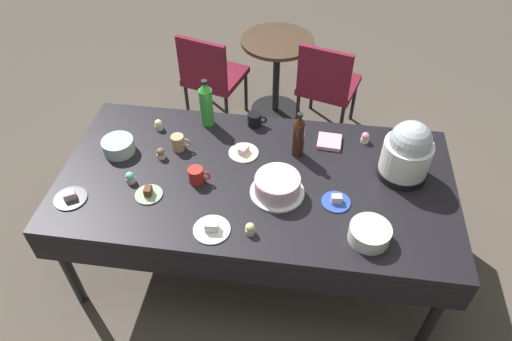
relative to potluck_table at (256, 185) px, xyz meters
name	(u,v)px	position (x,y,z in m)	size (l,w,h in m)	color
ground	(256,256)	(0.00, 0.00, -0.69)	(9.00, 9.00, 0.00)	brown
potluck_table	(256,185)	(0.00, 0.00, 0.00)	(2.20, 1.10, 0.75)	black
frosted_layer_cake	(277,186)	(0.13, -0.10, 0.12)	(0.30, 0.30, 0.11)	silver
slow_cooker	(407,152)	(0.80, 0.14, 0.23)	(0.27, 0.27, 0.35)	black
glass_salad_bowl	(118,146)	(-0.83, 0.10, 0.10)	(0.19, 0.19, 0.08)	#B2C6BC
ceramic_snack_bowl	(370,233)	(0.61, -0.35, 0.10)	(0.20, 0.20, 0.08)	silver
dessert_plate_cream	(244,152)	(-0.10, 0.18, 0.07)	(0.18, 0.18, 0.05)	beige
dessert_plate_sage	(149,193)	(-0.55, -0.22, 0.08)	(0.15, 0.15, 0.06)	#8CA87F
dessert_plate_white	(212,228)	(-0.17, -0.40, 0.08)	(0.19, 0.19, 0.06)	white
dessert_plate_cobalt	(336,201)	(0.45, -0.13, 0.07)	(0.15, 0.15, 0.05)	#2D4CB2
dessert_plate_charcoal	(70,198)	(-0.96, -0.30, 0.07)	(0.18, 0.18, 0.05)	#2D2D33
cupcake_rose	(250,229)	(0.03, -0.39, 0.09)	(0.05, 0.05, 0.07)	beige
cupcake_vanilla	(161,153)	(-0.57, 0.08, 0.09)	(0.05, 0.05, 0.07)	beige
cupcake_lemon	(130,178)	(-0.68, -0.13, 0.09)	(0.05, 0.05, 0.07)	beige
cupcake_cocoa	(159,125)	(-0.66, 0.34, 0.09)	(0.05, 0.05, 0.07)	beige
cupcake_berry	(365,138)	(0.61, 0.39, 0.09)	(0.05, 0.05, 0.07)	beige
soda_bottle_cola	(298,136)	(0.21, 0.23, 0.20)	(0.07, 0.07, 0.29)	#33190F
soda_bottle_lime_soda	(206,104)	(-0.37, 0.43, 0.21)	(0.08, 0.08, 0.32)	green
coffee_mug_red	(197,175)	(-0.32, -0.08, 0.11)	(0.12, 0.08, 0.09)	#B2231E
coffee_mug_black	(255,119)	(-0.07, 0.46, 0.10)	(0.12, 0.09, 0.08)	black
coffee_mug_tan	(178,143)	(-0.49, 0.17, 0.11)	(0.12, 0.08, 0.09)	tan
paper_napkin_stack	(329,142)	(0.40, 0.35, 0.07)	(0.14, 0.14, 0.02)	pink
maroon_chair_left	(211,74)	(-0.57, 1.39, -0.20)	(0.54, 0.54, 0.85)	maroon
maroon_chair_right	(327,83)	(0.38, 1.39, -0.20)	(0.55, 0.55, 0.85)	maroon
round_cafe_table	(277,63)	(-0.05, 1.61, -0.19)	(0.60, 0.60, 0.72)	#473323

